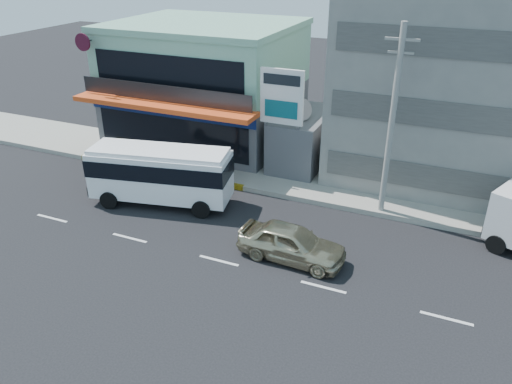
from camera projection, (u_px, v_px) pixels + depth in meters
ground at (219, 261)px, 23.06m from camera, size 120.00×120.00×0.00m
sidewalk at (370, 193)px, 29.01m from camera, size 70.00×5.00×0.30m
shop_building at (207, 86)px, 35.55m from camera, size 12.40×11.70×8.00m
concrete_building at (489, 62)px, 28.69m from camera, size 16.00×12.00×14.00m
gap_structure at (303, 141)px, 32.12m from camera, size 3.00×6.00×3.50m
satellite_dish at (299, 118)px, 30.48m from camera, size 1.50×1.50×0.15m
billboard at (282, 103)px, 28.58m from camera, size 2.60×0.18×6.90m
utility_pole_near at (392, 123)px, 24.70m from camera, size 1.60×0.30×10.00m
minibus at (160, 171)px, 27.35m from camera, size 8.10×4.00×3.24m
sedan at (292, 243)px, 22.84m from camera, size 5.11×2.27×1.71m
motorcycle_rider at (207, 174)px, 29.75m from camera, size 2.02×1.20×2.45m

